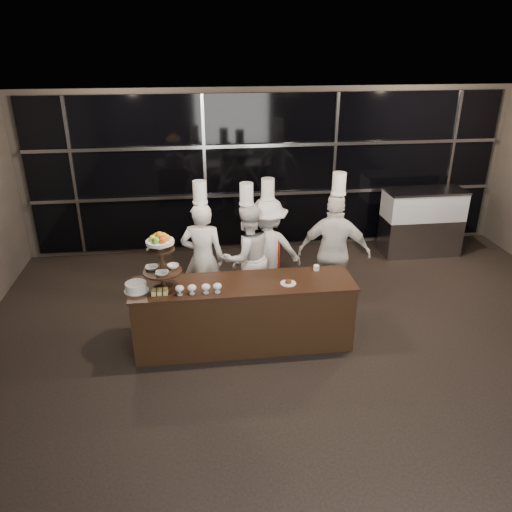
{
  "coord_description": "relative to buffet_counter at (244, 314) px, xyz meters",
  "views": [
    {
      "loc": [
        -1.42,
        -4.0,
        3.78
      ],
      "look_at": [
        -0.65,
        1.93,
        1.15
      ],
      "focal_mm": 35.0,
      "sensor_mm": 36.0,
      "label": 1
    }
  ],
  "objects": [
    {
      "name": "room",
      "position": [
        0.85,
        -1.63,
        1.03
      ],
      "size": [
        10.0,
        10.0,
        10.0
      ],
      "color": "black",
      "rests_on": "ground"
    },
    {
      "name": "window_wall",
      "position": [
        0.85,
        3.3,
        1.04
      ],
      "size": [
        8.6,
        0.1,
        2.8
      ],
      "color": "black",
      "rests_on": "ground"
    },
    {
      "name": "buffet_counter",
      "position": [
        0.0,
        0.0,
        0.0
      ],
      "size": [
        2.84,
        0.74,
        0.92
      ],
      "color": "black",
      "rests_on": "ground"
    },
    {
      "name": "display_stand",
      "position": [
        -1.0,
        -0.0,
        0.87
      ],
      "size": [
        0.48,
        0.48,
        0.74
      ],
      "color": "black",
      "rests_on": "buffet_counter"
    },
    {
      "name": "compotes",
      "position": [
        -0.57,
        -0.22,
        0.54
      ],
      "size": [
        0.57,
        0.11,
        0.12
      ],
      "color": "silver",
      "rests_on": "buffet_counter"
    },
    {
      "name": "layer_cake",
      "position": [
        -1.33,
        -0.05,
        0.51
      ],
      "size": [
        0.3,
        0.3,
        0.11
      ],
      "color": "white",
      "rests_on": "buffet_counter"
    },
    {
      "name": "pastry_squares",
      "position": [
        -1.04,
        -0.17,
        0.48
      ],
      "size": [
        0.2,
        0.13,
        0.05
      ],
      "color": "#D8C76A",
      "rests_on": "buffet_counter"
    },
    {
      "name": "small_plate",
      "position": [
        0.56,
        -0.1,
        0.47
      ],
      "size": [
        0.2,
        0.2,
        0.05
      ],
      "color": "white",
      "rests_on": "buffet_counter"
    },
    {
      "name": "chef_cup",
      "position": [
        1.01,
        0.25,
        0.49
      ],
      "size": [
        0.08,
        0.08,
        0.07
      ],
      "primitive_type": "cylinder",
      "color": "white",
      "rests_on": "buffet_counter"
    },
    {
      "name": "display_case",
      "position": [
        3.62,
        2.67,
        0.22
      ],
      "size": [
        1.45,
        0.63,
        1.24
      ],
      "color": "#A5A5AA",
      "rests_on": "ground"
    },
    {
      "name": "chef_a",
      "position": [
        -0.49,
        0.95,
        0.42
      ],
      "size": [
        0.69,
        0.51,
        2.01
      ],
      "color": "white",
      "rests_on": "ground"
    },
    {
      "name": "chef_b",
      "position": [
        0.16,
        1.0,
        0.37
      ],
      "size": [
        0.96,
        0.85,
        1.94
      ],
      "color": "white",
      "rests_on": "ground"
    },
    {
      "name": "chef_c",
      "position": [
        0.49,
        1.23,
        0.36
      ],
      "size": [
        1.07,
        0.63,
        1.94
      ],
      "color": "silver",
      "rests_on": "ground"
    },
    {
      "name": "chef_d",
      "position": [
        1.42,
        0.84,
        0.44
      ],
      "size": [
        1.13,
        0.72,
        2.09
      ],
      "color": "white",
      "rests_on": "ground"
    }
  ]
}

